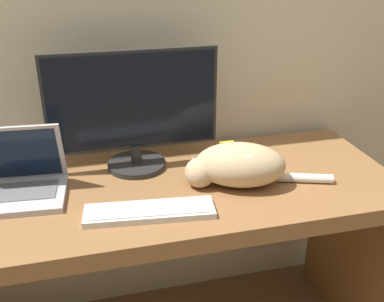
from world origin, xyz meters
TOP-DOWN VIEW (x-y plane):
  - wall_back at (0.00, 0.71)m, footprint 6.40×0.06m
  - desk at (0.00, 0.32)m, footprint 1.71×0.65m
  - monitor at (-0.04, 0.49)m, footprint 0.61×0.21m
  - laptop at (-0.45, 0.38)m, footprint 0.33×0.25m
  - external_keyboard at (-0.05, 0.16)m, footprint 0.41×0.15m
  - cat at (0.28, 0.27)m, footprint 0.51×0.27m
  - small_toy at (0.32, 0.49)m, footprint 0.06×0.06m

SIDE VIEW (x-z plane):
  - desk at x=0.00m, z-range 0.24..1.01m
  - external_keyboard at x=-0.05m, z-range 0.78..0.80m
  - small_toy at x=0.32m, z-range 0.78..0.83m
  - laptop at x=-0.45m, z-range 0.71..0.94m
  - cat at x=0.28m, z-range 0.78..0.93m
  - monitor at x=-0.04m, z-range 0.78..1.22m
  - wall_back at x=0.00m, z-range 0.00..2.60m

